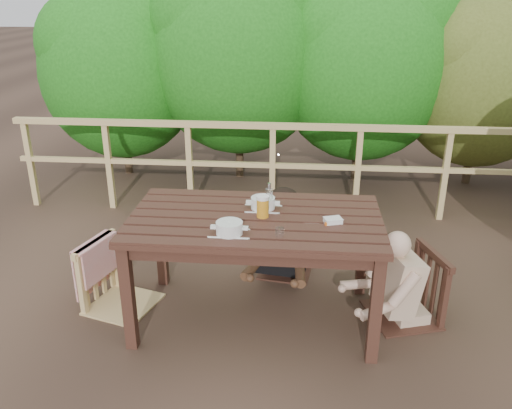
# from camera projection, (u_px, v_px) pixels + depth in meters

# --- Properties ---
(ground) EXTENTS (60.00, 60.00, 0.00)m
(ground) POSITION_uv_depth(u_px,v_px,m) (255.00, 317.00, 4.00)
(ground) COLOR #4B3528
(ground) RESTS_ON ground
(table) EXTENTS (1.76, 0.99, 0.81)m
(table) POSITION_uv_depth(u_px,v_px,m) (255.00, 270.00, 3.84)
(table) COLOR #361E16
(table) RESTS_ON ground
(chair_left) EXTENTS (0.61, 0.61, 0.98)m
(chair_left) POSITION_uv_depth(u_px,v_px,m) (118.00, 249.00, 3.96)
(chair_left) COLOR tan
(chair_left) RESTS_ON ground
(chair_far) EXTENTS (0.50, 0.50, 0.88)m
(chair_far) POSITION_uv_depth(u_px,v_px,m) (287.00, 226.00, 4.48)
(chair_far) COLOR #361E16
(chair_far) RESTS_ON ground
(chair_right) EXTENTS (0.61, 0.61, 0.99)m
(chair_right) POSITION_uv_depth(u_px,v_px,m) (408.00, 258.00, 3.82)
(chair_right) COLOR #361E16
(chair_right) RESTS_ON ground
(woman) EXTENTS (0.60, 0.70, 1.26)m
(woman) POSITION_uv_depth(u_px,v_px,m) (287.00, 204.00, 4.42)
(woman) COLOR black
(woman) RESTS_ON ground
(diner_right) EXTENTS (0.70, 0.62, 1.18)m
(diner_right) POSITION_uv_depth(u_px,v_px,m) (414.00, 247.00, 3.78)
(diner_right) COLOR tan
(diner_right) RESTS_ON ground
(railing) EXTENTS (5.60, 0.10, 1.01)m
(railing) POSITION_uv_depth(u_px,v_px,m) (272.00, 169.00, 5.65)
(railing) COLOR tan
(railing) RESTS_ON ground
(hedge_row) EXTENTS (6.60, 1.60, 3.80)m
(hedge_row) POSITION_uv_depth(u_px,v_px,m) (314.00, 25.00, 6.19)
(hedge_row) COLOR #1C6315
(hedge_row) RESTS_ON ground
(soup_near) EXTENTS (0.29, 0.29, 0.10)m
(soup_near) POSITION_uv_depth(u_px,v_px,m) (229.00, 229.00, 3.41)
(soup_near) COLOR white
(soup_near) RESTS_ON table
(soup_far) EXTENTS (0.29, 0.29, 0.10)m
(soup_far) POSITION_uv_depth(u_px,v_px,m) (263.00, 204.00, 3.81)
(soup_far) COLOR silver
(soup_far) RESTS_ON table
(beer_glass) EXTENTS (0.09, 0.09, 0.17)m
(beer_glass) POSITION_uv_depth(u_px,v_px,m) (263.00, 208.00, 3.65)
(beer_glass) COLOR orange
(beer_glass) RESTS_ON table
(bottle) EXTENTS (0.05, 0.05, 0.22)m
(bottle) POSITION_uv_depth(u_px,v_px,m) (269.00, 198.00, 3.75)
(bottle) COLOR white
(bottle) RESTS_ON table
(tumbler) EXTENTS (0.06, 0.06, 0.07)m
(tumbler) POSITION_uv_depth(u_px,v_px,m) (280.00, 233.00, 3.39)
(tumbler) COLOR silver
(tumbler) RESTS_ON table
(butter_tub) EXTENTS (0.14, 0.12, 0.05)m
(butter_tub) POSITION_uv_depth(u_px,v_px,m) (333.00, 221.00, 3.58)
(butter_tub) COLOR white
(butter_tub) RESTS_ON table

